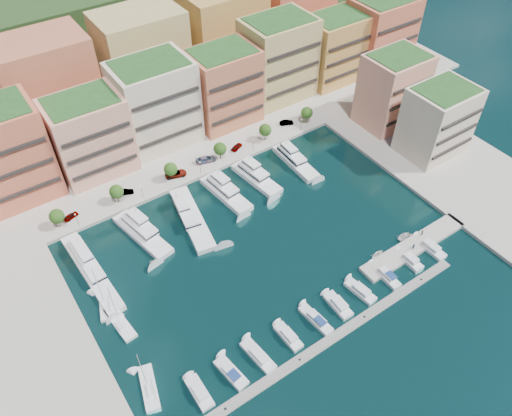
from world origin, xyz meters
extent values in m
plane|color=black|center=(0.00, 0.00, 0.00)|extent=(400.00, 400.00, 0.00)
cube|color=#9E998E|center=(0.00, 62.00, 0.00)|extent=(220.00, 64.00, 2.00)
cube|color=#9E998E|center=(62.00, -8.00, 0.00)|extent=(34.00, 76.00, 2.00)
cube|color=#9E998E|center=(-62.00, -8.00, 0.00)|extent=(34.00, 76.00, 2.00)
cube|color=#213716|center=(0.00, 110.00, 0.00)|extent=(240.00, 40.00, 58.00)
cube|color=gray|center=(-3.00, -30.00, 0.00)|extent=(72.00, 2.20, 0.35)
cube|color=#9E998E|center=(30.00, -22.00, 0.00)|extent=(32.00, 5.00, 2.00)
cube|color=#D35F46|center=(-44.00, 52.00, 14.00)|extent=(20.00, 16.00, 26.00)
cube|color=black|center=(-44.00, 43.75, 14.00)|extent=(18.40, 0.50, 0.90)
cube|color=#E59280|center=(-23.00, 50.00, 12.00)|extent=(20.00, 15.00, 22.00)
cube|color=black|center=(-23.00, 42.25, 12.00)|extent=(18.40, 0.50, 0.90)
cube|color=#214B1E|center=(-23.00, 50.00, 23.40)|extent=(17.60, 13.20, 0.80)
cube|color=beige|center=(-2.00, 52.00, 13.50)|extent=(22.00, 16.00, 25.00)
cube|color=black|center=(-2.00, 43.75, 13.50)|extent=(20.24, 0.50, 0.90)
cube|color=#214B1E|center=(-2.00, 52.00, 26.40)|extent=(19.36, 14.08, 0.80)
cube|color=#CB6F4C|center=(20.00, 50.00, 12.50)|extent=(20.00, 15.00, 23.00)
cube|color=black|center=(20.00, 42.25, 12.50)|extent=(18.40, 0.50, 0.90)
cube|color=#214B1E|center=(20.00, 50.00, 24.40)|extent=(17.60, 13.20, 0.80)
cube|color=tan|center=(42.00, 52.00, 14.00)|extent=(22.00, 16.00, 26.00)
cube|color=black|center=(42.00, 43.75, 14.00)|extent=(20.24, 0.50, 0.90)
cube|color=#214B1E|center=(42.00, 52.00, 27.40)|extent=(19.36, 14.08, 0.80)
cube|color=#BF8E45|center=(64.00, 50.00, 12.00)|extent=(20.00, 15.00, 22.00)
cube|color=black|center=(64.00, 42.25, 12.00)|extent=(18.40, 0.50, 0.90)
cube|color=#214B1E|center=(64.00, 50.00, 23.40)|extent=(17.60, 13.20, 0.80)
cube|color=#D35F46|center=(84.00, 48.00, 13.00)|extent=(22.00, 16.00, 24.00)
cube|color=black|center=(84.00, 39.75, 13.00)|extent=(20.24, 0.50, 0.90)
cube|color=#E59280|center=(62.00, 20.00, 12.00)|extent=(18.00, 14.00, 22.00)
cube|color=black|center=(62.00, 12.75, 12.00)|extent=(16.56, 0.50, 0.90)
cube|color=#214B1E|center=(62.00, 20.00, 23.40)|extent=(15.84, 12.32, 0.80)
cube|color=beige|center=(62.00, 2.00, 11.00)|extent=(18.00, 14.00, 20.00)
cube|color=black|center=(62.00, -5.25, 11.00)|extent=(16.56, 0.50, 0.90)
cube|color=#214B1E|center=(62.00, 2.00, 21.40)|extent=(15.84, 12.32, 0.80)
cube|color=#CB6F4C|center=(-25.00, 74.00, 16.00)|extent=(26.00, 18.00, 30.00)
cube|color=tan|center=(5.00, 74.00, 16.00)|extent=(26.00, 18.00, 30.00)
cube|color=#BF8E45|center=(35.00, 74.00, 16.00)|extent=(26.00, 18.00, 30.00)
cube|color=#D35F46|center=(65.00, 74.00, 16.00)|extent=(26.00, 18.00, 30.00)
cylinder|color=#473323|center=(-40.00, 33.50, 2.50)|extent=(0.24, 0.24, 3.00)
sphere|color=#234A15|center=(-40.00, 33.50, 4.75)|extent=(3.80, 3.80, 3.80)
cylinder|color=#473323|center=(-24.00, 33.50, 2.50)|extent=(0.24, 0.24, 3.00)
sphere|color=#234A15|center=(-24.00, 33.50, 4.75)|extent=(3.80, 3.80, 3.80)
cylinder|color=#473323|center=(-8.00, 33.50, 2.50)|extent=(0.24, 0.24, 3.00)
sphere|color=#234A15|center=(-8.00, 33.50, 4.75)|extent=(3.80, 3.80, 3.80)
cylinder|color=#473323|center=(8.00, 33.50, 2.50)|extent=(0.24, 0.24, 3.00)
sphere|color=#234A15|center=(8.00, 33.50, 4.75)|extent=(3.80, 3.80, 3.80)
cylinder|color=#473323|center=(24.00, 33.50, 2.50)|extent=(0.24, 0.24, 3.00)
sphere|color=#234A15|center=(24.00, 33.50, 4.75)|extent=(3.80, 3.80, 3.80)
cylinder|color=#473323|center=(40.00, 33.50, 2.50)|extent=(0.24, 0.24, 3.00)
sphere|color=#234A15|center=(40.00, 33.50, 4.75)|extent=(3.80, 3.80, 3.80)
cylinder|color=black|center=(-36.00, 31.20, 3.00)|extent=(0.10, 0.10, 4.00)
sphere|color=#FFF2CC|center=(-36.00, 31.20, 5.05)|extent=(0.30, 0.30, 0.30)
cylinder|color=black|center=(-18.00, 31.20, 3.00)|extent=(0.10, 0.10, 4.00)
sphere|color=#FFF2CC|center=(-18.00, 31.20, 5.05)|extent=(0.30, 0.30, 0.30)
cylinder|color=black|center=(0.00, 31.20, 3.00)|extent=(0.10, 0.10, 4.00)
sphere|color=#FFF2CC|center=(0.00, 31.20, 5.05)|extent=(0.30, 0.30, 0.30)
cylinder|color=black|center=(18.00, 31.20, 3.00)|extent=(0.10, 0.10, 4.00)
sphere|color=#FFF2CC|center=(18.00, 31.20, 5.05)|extent=(0.30, 0.30, 0.30)
cylinder|color=black|center=(36.00, 31.20, 3.00)|extent=(0.10, 0.10, 4.00)
sphere|color=#FFF2CC|center=(36.00, 31.20, 5.05)|extent=(0.30, 0.30, 0.30)
cube|color=white|center=(-38.90, 15.20, 0.35)|extent=(5.43, 27.75, 2.30)
cube|color=white|center=(-38.90, 17.96, 2.40)|extent=(4.13, 15.31, 1.80)
cube|color=black|center=(-38.90, 17.96, 2.40)|extent=(4.19, 15.37, 0.55)
cube|color=white|center=(-38.90, 20.17, 4.00)|extent=(2.90, 8.38, 1.40)
cylinder|color=#B2B2B7|center=(-38.90, 21.83, 5.60)|extent=(0.14, 0.14, 1.80)
cube|color=white|center=(-23.88, 19.25, 0.35)|extent=(8.40, 20.04, 2.30)
cube|color=white|center=(-23.88, 21.20, 2.40)|extent=(5.87, 11.27, 1.80)
cube|color=black|center=(-23.88, 21.20, 2.40)|extent=(5.94, 11.34, 0.55)
cube|color=white|center=(-23.88, 22.76, 4.00)|extent=(3.91, 6.29, 1.40)
cylinder|color=#B2B2B7|center=(-23.88, 23.93, 5.60)|extent=(0.14, 0.14, 1.80)
cube|color=black|center=(-23.88, 19.25, -0.10)|extent=(8.45, 20.10, 0.35)
cube|color=white|center=(-10.85, 17.11, 0.35)|extent=(9.26, 24.29, 2.30)
cube|color=white|center=(-10.85, 19.49, 2.40)|extent=(6.43, 13.61, 1.80)
cube|color=black|center=(-10.85, 19.49, 2.40)|extent=(6.50, 13.68, 0.55)
cube|color=white|center=(-10.85, 21.39, 4.00)|extent=(4.26, 7.56, 1.40)
cylinder|color=#B2B2B7|center=(-10.85, 22.82, 5.60)|extent=(0.14, 0.14, 1.80)
cube|color=white|center=(1.48, 20.07, 0.35)|extent=(6.61, 18.27, 2.30)
cube|color=white|center=(1.48, 21.85, 2.40)|extent=(4.91, 10.18, 1.80)
cube|color=black|center=(1.48, 21.85, 2.40)|extent=(4.98, 10.25, 0.55)
cube|color=white|center=(1.48, 23.28, 4.00)|extent=(3.40, 5.63, 1.40)
cylinder|color=#B2B2B7|center=(1.48, 24.36, 5.60)|extent=(0.14, 0.14, 1.80)
cube|color=white|center=(11.88, 20.52, 0.35)|extent=(6.72, 17.40, 2.30)
cube|color=white|center=(11.88, 22.22, 2.40)|extent=(4.97, 9.73, 1.80)
cube|color=black|center=(11.88, 22.22, 2.40)|extent=(5.03, 9.79, 0.55)
cube|color=white|center=(11.88, 23.57, 4.00)|extent=(3.42, 5.39, 1.40)
cylinder|color=#B2B2B7|center=(11.88, 24.59, 5.60)|extent=(0.14, 0.14, 1.80)
cube|color=black|center=(11.88, 20.52, -0.10)|extent=(6.78, 17.46, 0.35)
cube|color=white|center=(25.44, 20.01, 0.35)|extent=(5.23, 18.13, 2.30)
cube|color=white|center=(25.44, 21.81, 2.40)|extent=(4.10, 10.02, 1.80)
cube|color=black|center=(25.44, 21.81, 2.40)|extent=(4.16, 10.08, 0.55)
cube|color=white|center=(25.44, 23.25, 4.00)|extent=(2.93, 5.49, 1.40)
cylinder|color=#B2B2B7|center=(25.44, 24.33, 5.60)|extent=(0.14, 0.14, 1.80)
cube|color=silver|center=(-32.51, -24.50, 0.25)|extent=(2.88, 7.58, 1.40)
cube|color=silver|center=(-32.51, -24.88, 1.55)|extent=(2.22, 3.65, 1.10)
cube|color=black|center=(-32.51, -23.37, 1.30)|extent=(2.01, 0.12, 0.55)
cube|color=silver|center=(-25.19, -24.50, 0.25)|extent=(3.84, 8.47, 1.40)
cube|color=silver|center=(-25.19, -24.91, 1.55)|extent=(2.66, 4.18, 1.10)
cube|color=black|center=(-25.19, -23.27, 1.30)|extent=(1.98, 0.37, 0.55)
cube|color=navy|center=(-25.19, -25.97, 2.15)|extent=(2.24, 2.69, 0.12)
cube|color=silver|center=(-18.60, -24.50, 0.25)|extent=(3.61, 9.12, 1.40)
cube|color=silver|center=(-18.60, -24.94, 1.55)|extent=(2.54, 4.46, 1.10)
cube|color=black|center=(-18.60, -23.17, 1.30)|extent=(1.94, 0.30, 0.55)
cube|color=silver|center=(-10.80, -24.50, 0.25)|extent=(2.80, 7.39, 1.40)
cube|color=silver|center=(-10.80, -24.87, 1.55)|extent=(2.11, 3.57, 1.10)
cube|color=black|center=(-10.80, -23.40, 1.30)|extent=(1.84, 0.16, 0.55)
cube|color=silver|center=(-3.36, -24.50, 0.25)|extent=(3.16, 9.01, 1.40)
cube|color=silver|center=(-3.36, -24.94, 1.55)|extent=(2.23, 4.39, 1.10)
cube|color=black|center=(-3.36, -23.17, 1.30)|extent=(1.72, 0.25, 0.55)
cube|color=navy|center=(-3.36, -26.09, 2.15)|extent=(1.90, 2.79, 0.12)
cube|color=silver|center=(3.13, -24.50, 0.25)|extent=(3.05, 7.62, 1.40)
cube|color=silver|center=(3.13, -24.88, 1.55)|extent=(2.31, 3.69, 1.10)
cube|color=black|center=(3.13, -23.37, 1.30)|extent=(2.03, 0.17, 0.55)
cube|color=silver|center=(9.82, -24.50, 0.25)|extent=(3.57, 8.11, 1.40)
cube|color=silver|center=(9.82, -24.89, 1.55)|extent=(2.49, 3.99, 1.10)
cube|color=black|center=(9.82, -23.32, 1.30)|extent=(1.89, 0.33, 0.55)
cube|color=silver|center=(17.78, -24.50, 0.25)|extent=(2.71, 8.54, 1.40)
cube|color=silver|center=(17.78, -24.92, 1.55)|extent=(2.04, 4.12, 1.10)
cube|color=black|center=(17.78, -23.23, 1.30)|extent=(1.76, 0.16, 0.55)
cube|color=navy|center=(17.78, -26.02, 2.15)|extent=(1.79, 2.59, 0.12)
cube|color=silver|center=(25.82, -24.50, 0.25)|extent=(2.73, 7.07, 1.40)
cube|color=silver|center=(25.82, -24.85, 1.55)|extent=(2.11, 3.40, 1.10)
cube|color=black|center=(25.82, -23.44, 1.30)|extent=(1.92, 0.12, 0.55)
cube|color=silver|center=(32.94, -24.50, 0.25)|extent=(2.96, 8.81, 1.40)
cube|color=silver|center=(32.94, -24.94, 1.55)|extent=(2.23, 4.26, 1.10)
cube|color=black|center=(32.94, -23.19, 1.30)|extent=(1.94, 0.16, 0.55)
cube|color=white|center=(-40.16, -17.98, 0.20)|extent=(5.20, 10.09, 1.20)
cube|color=white|center=(-40.16, -18.95, 1.10)|extent=(2.25, 2.77, 0.60)
cylinder|color=#B2B2B7|center=(-40.16, -17.49, 6.80)|extent=(0.14, 0.14, 12.00)
cylinder|color=#B2B2B7|center=(-40.16, -19.43, 1.80)|extent=(1.22, 4.24, 0.10)
cube|color=white|center=(-39.57, 5.19, 0.20)|extent=(5.49, 9.54, 1.20)
cube|color=white|center=(-39.57, 4.28, 1.10)|extent=(2.27, 2.69, 0.60)
cylinder|color=#B2B2B7|center=(-39.57, 5.65, 6.80)|extent=(0.14, 0.14, 12.00)
cylinder|color=#B2B2B7|center=(-39.57, 3.82, 1.80)|extent=(1.41, 3.94, 0.10)
cube|color=white|center=(-38.93, -1.14, 0.20)|extent=(3.79, 10.44, 1.20)
cube|color=white|center=(-38.93, -2.16, 1.10)|extent=(1.92, 2.71, 0.60)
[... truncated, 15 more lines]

